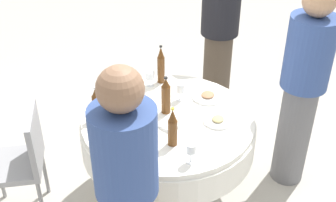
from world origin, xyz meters
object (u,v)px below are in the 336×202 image
wine_glass_right (180,89)px  person_inner (303,87)px  bottle_brown_outer (97,104)px  bottle_brown_near (166,96)px  dining_table (168,134)px  bottle_brown_inner (161,65)px  person_outer (219,34)px  wine_glass_near (115,116)px  bottle_brown_front (173,128)px  wine_glass_mid (191,149)px  plate_rear (208,96)px  person_front (127,193)px  chair_mid (24,157)px  wine_glass_east (140,89)px  wine_glass_left (150,76)px  plate_right (218,121)px

wine_glass_right → person_inner: (0.23, -0.87, 0.03)m
bottle_brown_outer → bottle_brown_near: bearing=-64.5°
dining_table → bottle_brown_inner: bottle_brown_inner is taller
person_outer → wine_glass_near: bearing=-101.1°
bottle_brown_front → wine_glass_mid: bottle_brown_front is taller
person_inner → person_outer: (0.70, 0.76, 0.02)m
bottle_brown_front → bottle_brown_outer: (0.13, 0.59, -0.01)m
bottle_brown_front → plate_rear: 0.64m
dining_table → bottle_brown_near: size_ratio=4.32×
bottle_brown_front → person_inner: bearing=-45.4°
bottle_brown_front → bottle_brown_outer: bearing=77.4°
plate_rear → dining_table: bearing=147.9°
person_inner → person_front: person_inner is taller
person_outer → chair_mid: person_outer is taller
bottle_brown_inner → chair_mid: bottle_brown_inner is taller
person_inner → person_outer: 1.03m
wine_glass_east → person_outer: person_outer is taller
person_inner → bottle_brown_near: bearing=-94.0°
bottle_brown_front → wine_glass_mid: 0.21m
wine_glass_left → person_inner: size_ratio=0.08×
plate_rear → person_inner: bearing=-78.1°
bottle_brown_inner → plate_rear: (-0.12, -0.41, -0.14)m
wine_glass_near → wine_glass_right: wine_glass_near is taller
wine_glass_near → wine_glass_east: (0.36, -0.05, 0.02)m
bottle_brown_front → wine_glass_near: size_ratio=2.04×
wine_glass_near → dining_table: bearing=-54.2°
bottle_brown_near → person_inner: bearing=-65.5°
person_inner → plate_right: bearing=-79.7°
wine_glass_right → plate_rear: 0.23m
person_outer → bottle_brown_front: bearing=-84.3°
bottle_brown_near → wine_glass_mid: size_ratio=2.08×
bottle_brown_front → dining_table: bearing=22.3°
bottle_brown_inner → person_front: size_ratio=0.20×
bottle_brown_outer → plate_right: size_ratio=1.25×
wine_glass_near → bottle_brown_front: bearing=-97.6°
bottle_brown_near → person_outer: size_ratio=0.17×
bottle_brown_front → plate_rear: bottle_brown_front is taller
wine_glass_mid → plate_rear: wine_glass_mid is taller
plate_rear → person_outer: bearing=5.7°
bottle_brown_front → bottle_brown_near: (0.34, 0.15, 0.01)m
wine_glass_mid → plate_rear: 0.77m
wine_glass_right → wine_glass_mid: bearing=-159.3°
person_inner → bottle_brown_inner: bearing=-117.5°
person_front → wine_glass_right: bearing=-91.5°
wine_glass_left → wine_glass_mid: size_ratio=0.89×
wine_glass_left → person_front: 1.30m
chair_mid → person_outer: bearing=-59.0°
dining_table → chair_mid: chair_mid is taller
dining_table → person_front: size_ratio=0.78×
bottle_brown_inner → wine_glass_right: 0.31m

